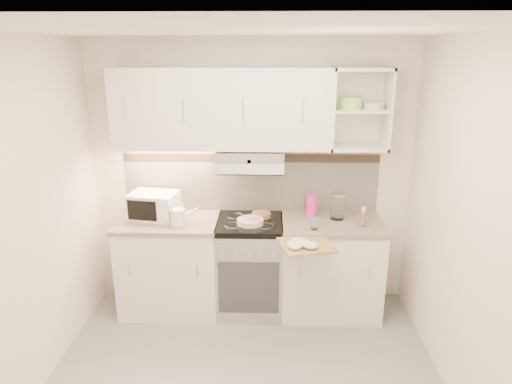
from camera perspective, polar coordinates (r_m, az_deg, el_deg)
room_shell at (r=3.24m, az=-1.34°, el=3.69°), size 3.04×2.84×2.52m
base_cabinet_left at (r=4.44m, az=-10.58°, el=-9.14°), size 0.90×0.60×0.86m
worktop_left at (r=4.26m, az=-10.92°, el=-3.72°), size 0.92×0.62×0.04m
base_cabinet_right at (r=4.39m, az=9.23°, el=-9.44°), size 0.90×0.60×0.86m
worktop_right at (r=4.20m, az=9.52°, el=-3.95°), size 0.92×0.62×0.04m
electric_range at (r=4.34m, az=-0.75°, el=-9.18°), size 0.60×0.60×0.90m
microwave at (r=4.31m, az=-12.66°, el=-1.64°), size 0.47×0.38×0.24m
watering_can at (r=4.11m, az=-9.63°, el=-2.98°), size 0.25×0.16×0.22m
plate_stack at (r=4.08m, az=-0.73°, el=-3.70°), size 0.24×0.24×0.05m
bread_loaf at (r=4.25m, az=0.65°, el=-2.86°), size 0.18×0.18×0.04m
pink_pitcher at (r=4.28m, az=6.99°, el=-1.68°), size 0.11×0.10×0.21m
glass_jar at (r=4.23m, az=10.14°, el=-1.74°), size 0.13×0.13×0.25m
spice_jar at (r=3.99m, az=7.32°, el=-3.96°), size 0.07×0.07×0.10m
spray_bottle at (r=4.13m, az=13.19°, el=-3.20°), size 0.07×0.07×0.19m
cutting_board at (r=3.75m, az=6.32°, el=-6.64°), size 0.49×0.46×0.02m
dish_towel at (r=3.69m, az=5.82°, el=-6.35°), size 0.29×0.27×0.06m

